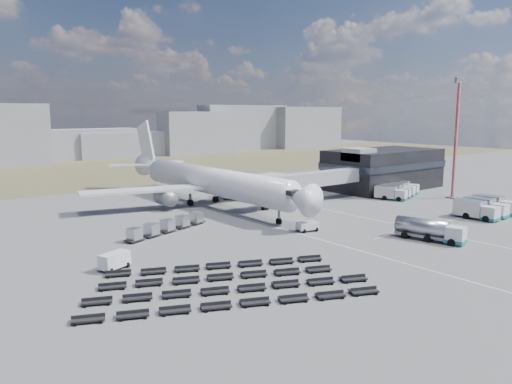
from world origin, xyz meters
TOP-DOWN VIEW (x-y plane):
  - ground at (0.00, 0.00)m, footprint 420.00×420.00m
  - grass_strip at (0.00, 110.00)m, footprint 420.00×90.00m
  - lane_markings at (9.77, 3.00)m, footprint 47.12×110.00m
  - terminal at (47.77, 23.96)m, footprint 30.40×16.40m
  - jet_bridge at (15.90, 20.42)m, footprint 30.30×3.80m
  - airliner at (0.00, 32.38)m, footprint 51.59×64.53m
  - skyline at (25.89, 147.77)m, footprint 319.97×21.21m
  - fuel_tanker at (10.83, -13.85)m, footprint 4.98×10.73m
  - pushback_tug at (0.30, 2.08)m, footprint 3.79×2.63m
  - utility_van at (-32.85, 2.25)m, footprint 4.36×3.15m
  - catering_truck at (8.11, 37.32)m, footprint 3.72×6.06m
  - service_trucks_near at (35.17, -9.93)m, footprint 10.78×8.37m
  - service_trucks_far at (40.51, 13.92)m, footprint 14.23×10.86m
  - uld_row at (-18.33, 15.59)m, footprint 17.08×7.31m
  - baggage_dollies at (-25.49, -11.25)m, footprint 33.85×25.41m
  - floodlight_mast at (48.72, 4.85)m, footprint 2.58×2.09m

SIDE VIEW (x-z plane):
  - ground at x=0.00m, z-range 0.00..0.00m
  - grass_strip at x=0.00m, z-range 0.00..0.01m
  - lane_markings at x=9.77m, z-range 0.00..0.01m
  - baggage_dollies at x=-25.49m, z-range 0.00..0.74m
  - pushback_tug at x=0.30m, z-range 0.00..1.54m
  - utility_van at x=-32.85m, z-range 0.00..2.15m
  - uld_row at x=-18.33m, z-range 0.19..2.10m
  - catering_truck at x=8.11m, z-range 0.03..2.62m
  - service_trucks_far at x=40.51m, z-range 0.12..2.92m
  - fuel_tanker at x=10.83m, z-range 0.00..3.36m
  - service_trucks_near at x=35.17m, z-range 0.14..3.30m
  - jet_bridge at x=15.90m, z-range 1.53..8.58m
  - terminal at x=47.77m, z-range -0.25..10.75m
  - airliner at x=0.00m, z-range -3.52..14.10m
  - skyline at x=25.89m, z-range -2.56..20.22m
  - floodlight_mast at x=48.72m, z-range 0.03..27.06m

